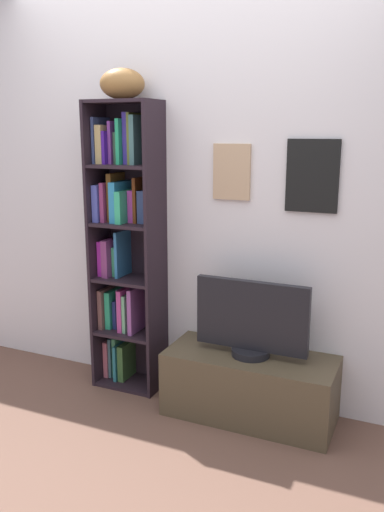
{
  "coord_description": "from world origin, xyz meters",
  "views": [
    {
      "loc": [
        1.31,
        -1.85,
        1.65
      ],
      "look_at": [
        0.11,
        0.85,
        0.94
      ],
      "focal_mm": 37.54,
      "sensor_mm": 36.0,
      "label": 1
    }
  ],
  "objects_px": {
    "football": "(122,84)",
    "tv_stand": "(250,386)",
    "bookshelf": "(125,245)",
    "television": "(251,320)"
  },
  "relations": [
    {
      "from": "bookshelf",
      "to": "television",
      "type": "xyz_separation_m",
      "value": [
        0.88,
        -0.11,
        -0.33
      ]
    },
    {
      "from": "bookshelf",
      "to": "tv_stand",
      "type": "distance_m",
      "value": 1.15
    },
    {
      "from": "football",
      "to": "tv_stand",
      "type": "distance_m",
      "value": 1.91
    },
    {
      "from": "bookshelf",
      "to": "football",
      "type": "height_order",
      "value": "football"
    },
    {
      "from": "football",
      "to": "television",
      "type": "bearing_deg",
      "value": -5.14
    },
    {
      "from": "football",
      "to": "tv_stand",
      "type": "bearing_deg",
      "value": -5.22
    },
    {
      "from": "television",
      "to": "football",
      "type": "bearing_deg",
      "value": 174.86
    },
    {
      "from": "tv_stand",
      "to": "television",
      "type": "height_order",
      "value": "television"
    },
    {
      "from": "tv_stand",
      "to": "television",
      "type": "distance_m",
      "value": 0.41
    },
    {
      "from": "bookshelf",
      "to": "football",
      "type": "distance_m",
      "value": 0.97
    }
  ]
}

